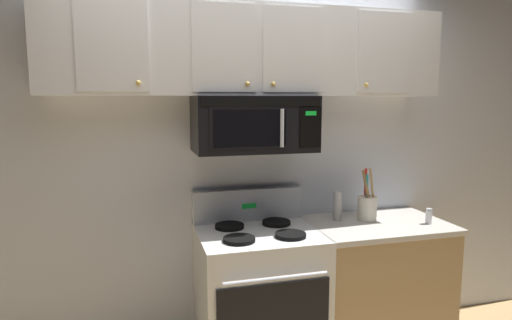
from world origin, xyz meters
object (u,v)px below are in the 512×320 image
Objects in this scene: stove_range at (259,297)px; pepper_mill at (337,206)px; over_range_microwave at (254,124)px; salt_shaker at (429,216)px; utensil_crock_cream at (367,206)px.

pepper_mill is (0.60, 0.12, 0.53)m from stove_range.
over_range_microwave is 0.83m from pepper_mill.
over_range_microwave is at bearing 168.29° from salt_shaker.
utensil_crock_cream is (0.79, -0.05, -0.58)m from over_range_microwave.
stove_range is 5.52× the size of pepper_mill.
salt_shaker is 0.61m from pepper_mill.
salt_shaker is (1.15, -0.12, 0.48)m from stove_range.
pepper_mill is at bearing 156.60° from salt_shaker.
utensil_crock_cream is at bearing 152.10° from salt_shaker.
pepper_mill is (0.60, 0.00, -0.57)m from over_range_microwave.
salt_shaker is (1.15, -0.24, -0.62)m from over_range_microwave.
stove_range is at bearing -168.83° from pepper_mill.
salt_shaker is 0.52× the size of pepper_mill.
salt_shaker is (0.36, -0.19, -0.05)m from utensil_crock_cream.
salt_shaker is at bearing -23.40° from pepper_mill.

